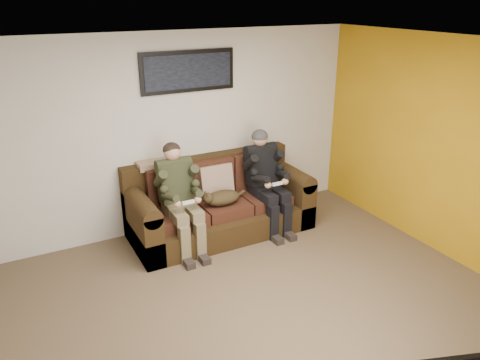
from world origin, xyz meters
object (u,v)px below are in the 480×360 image
person_left (179,192)px  person_right (265,174)px  framed_poster (188,71)px  sofa (218,205)px  cat (221,198)px

person_left → person_right: 1.23m
framed_poster → person_right: bearing=-35.5°
person_right → framed_poster: bearing=144.5°
sofa → person_right: size_ratio=1.78×
person_left → cat: (0.56, -0.04, -0.18)m
person_right → framed_poster: size_ratio=1.07×
sofa → cat: bearing=-104.0°
sofa → framed_poster: framed_poster is taller
person_left → person_right: size_ratio=0.99×
person_left → framed_poster: framed_poster is taller
cat → framed_poster: framed_poster is taller
person_right → sofa: bearing=162.0°
person_left → person_right: (1.23, 0.00, 0.00)m
cat → person_right: bearing=3.5°
sofa → person_left: 0.76m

